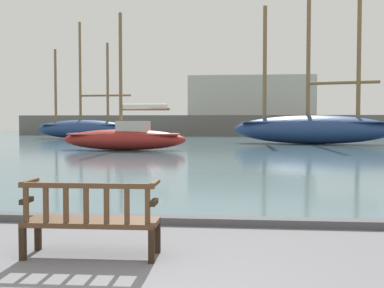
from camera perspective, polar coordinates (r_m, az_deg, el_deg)
The scene contains 7 objects.
harbor_water at distance 47.73m, azimuth 4.62°, elevation 0.68°, with size 100.00×80.00×0.08m, color #476670.
quay_edge_kerb at distance 7.77m, azimuth -1.79°, elevation -9.01°, with size 40.00×0.30×0.12m, color #4C4C50.
park_bench at distance 5.95m, azimuth -11.89°, elevation -8.63°, with size 1.61×0.55×0.92m.
sailboat_mid_starboard at distance 26.86m, azimuth -7.95°, elevation 0.80°, with size 6.99×2.06×7.55m.
sailboat_far_starboard at distance 46.28m, azimuth -12.79°, elevation 1.93°, with size 9.11×2.70×10.87m.
sailboat_nearest_port at distance 35.29m, azimuth 14.00°, elevation 1.99°, with size 11.67×5.39×12.67m.
far_breakwater at distance 57.24m, azimuth 5.52°, elevation 3.30°, with size 51.78×2.40×7.13m.
Camera 1 is at (1.01, -3.69, 1.62)m, focal length 45.00 mm.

